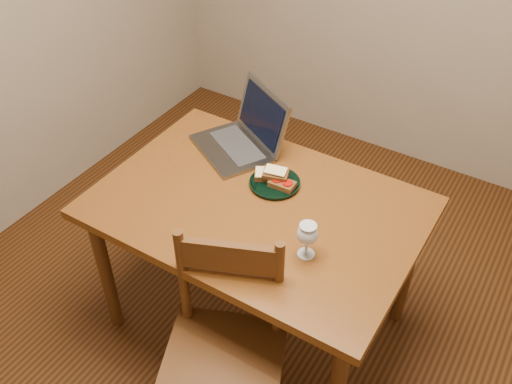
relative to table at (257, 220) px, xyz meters
The scene contains 9 objects.
floor 0.67m from the table, 46.63° to the left, with size 3.20×3.20×0.02m, color black.
table is the anchor object (origin of this frame).
chair 0.54m from the table, 71.47° to the right, with size 0.56×0.55×0.46m.
plate 0.17m from the table, 90.72° to the left, with size 0.22×0.22×0.02m, color black.
sandwich_cheese 0.20m from the table, 103.92° to the left, with size 0.12×0.07×0.04m, color #381E0C, non-canonical shape.
sandwich_tomato 0.18m from the table, 73.40° to the left, with size 0.11×0.06×0.03m, color #381E0C, non-canonical shape.
sandwich_top 0.21m from the table, 90.70° to the left, with size 0.10×0.06×0.03m, color #381E0C, non-canonical shape.
milk_glass 0.37m from the table, 25.62° to the right, with size 0.08×0.08×0.15m, color white, non-canonical shape.
laptop 0.44m from the table, 129.09° to the left, with size 0.48×0.47×0.26m.
Camera 1 is at (0.85, -1.52, 2.27)m, focal length 40.00 mm.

